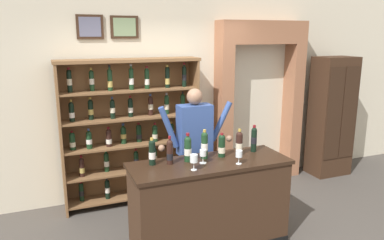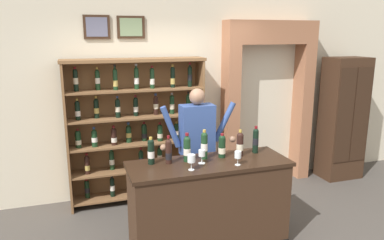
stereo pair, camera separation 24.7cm
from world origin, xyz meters
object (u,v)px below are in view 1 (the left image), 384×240
(tasting_counter, at_px, (209,204))
(tasting_bottle_brunello, at_px, (254,139))
(tasting_bottle_grappa, at_px, (152,152))
(tasting_bottle_riserva, at_px, (170,152))
(wine_glass_right, at_px, (194,159))
(side_cabinet, at_px, (331,117))
(tasting_bottle_super_tuscan, at_px, (188,148))
(tasting_bottle_chianti, at_px, (239,143))
(wine_shelf, at_px, (131,127))
(tasting_bottle_vin_santo, at_px, (222,146))
(wine_glass_spare, at_px, (239,154))
(shopkeeper, at_px, (195,141))
(wine_glass_center, at_px, (203,154))
(tasting_bottle_rosso, at_px, (204,145))

(tasting_counter, xyz_separation_m, tasting_bottle_brunello, (0.61, 0.14, 0.64))
(tasting_bottle_grappa, relative_size, tasting_bottle_riserva, 0.97)
(wine_glass_right, bearing_deg, tasting_bottle_brunello, 19.12)
(side_cabinet, relative_size, tasting_bottle_super_tuscan, 6.26)
(tasting_bottle_riserva, xyz_separation_m, tasting_bottle_chianti, (0.81, -0.01, 0.01))
(wine_shelf, height_order, tasting_bottle_brunello, wine_shelf)
(tasting_bottle_riserva, height_order, wine_glass_right, tasting_bottle_riserva)
(tasting_bottle_vin_santo, bearing_deg, tasting_counter, -150.81)
(side_cabinet, distance_m, tasting_bottle_grappa, 3.53)
(wine_glass_spare, bearing_deg, side_cabinet, 29.58)
(wine_shelf, distance_m, wine_glass_right, 1.61)
(tasting_bottle_super_tuscan, xyz_separation_m, wine_glass_spare, (0.46, -0.28, -0.04))
(shopkeeper, bearing_deg, tasting_bottle_super_tuscan, -119.18)
(tasting_counter, relative_size, tasting_bottle_grappa, 5.96)
(tasting_counter, distance_m, tasting_bottle_super_tuscan, 0.67)
(tasting_bottle_chianti, bearing_deg, wine_shelf, 124.90)
(tasting_bottle_chianti, xyz_separation_m, tasting_bottle_brunello, (0.22, 0.05, 0.01))
(tasting_bottle_riserva, xyz_separation_m, wine_glass_right, (0.16, -0.26, -0.01))
(side_cabinet, relative_size, tasting_bottle_brunello, 6.22)
(tasting_counter, height_order, wine_glass_center, wine_glass_center)
(wine_shelf, bearing_deg, tasting_bottle_rosso, -68.18)
(tasting_counter, height_order, tasting_bottle_chianti, tasting_bottle_chianti)
(wine_shelf, relative_size, wine_glass_right, 12.22)
(tasting_bottle_brunello, distance_m, wine_glass_spare, 0.48)
(shopkeeper, distance_m, tasting_bottle_rosso, 0.52)
(tasting_counter, bearing_deg, shopkeeper, 82.90)
(tasting_counter, relative_size, wine_glass_center, 11.65)
(side_cabinet, bearing_deg, wine_glass_spare, -150.42)
(wine_glass_center, bearing_deg, wine_glass_right, -137.52)
(side_cabinet, xyz_separation_m, tasting_bottle_chianti, (-2.36, -1.16, 0.14))
(tasting_bottle_riserva, bearing_deg, tasting_bottle_chianti, -0.71)
(tasting_bottle_vin_santo, bearing_deg, wine_glass_spare, -77.84)
(shopkeeper, bearing_deg, tasting_bottle_rosso, -100.18)
(wine_glass_spare, distance_m, wine_glass_center, 0.37)
(wine_shelf, height_order, tasting_counter, wine_shelf)
(tasting_bottle_brunello, bearing_deg, wine_glass_spare, -139.48)
(tasting_bottle_riserva, bearing_deg, side_cabinet, 19.92)
(tasting_bottle_riserva, distance_m, tasting_bottle_super_tuscan, 0.20)
(tasting_bottle_super_tuscan, bearing_deg, shopkeeper, 60.82)
(tasting_bottle_grappa, xyz_separation_m, wine_glass_right, (0.34, -0.30, -0.02))
(tasting_bottle_vin_santo, bearing_deg, wine_glass_right, -148.53)
(shopkeeper, bearing_deg, tasting_bottle_grappa, -144.26)
(tasting_bottle_grappa, relative_size, tasting_bottle_brunello, 0.93)
(tasting_bottle_chianti, height_order, wine_glass_spare, tasting_bottle_chianti)
(wine_shelf, distance_m, tasting_bottle_super_tuscan, 1.36)
(tasting_bottle_riserva, height_order, wine_glass_spare, tasting_bottle_riserva)
(tasting_bottle_grappa, bearing_deg, tasting_counter, -13.15)
(shopkeeper, height_order, tasting_bottle_chianti, shopkeeper)
(tasting_counter, distance_m, wine_glass_spare, 0.67)
(wine_glass_right, bearing_deg, tasting_counter, 33.11)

